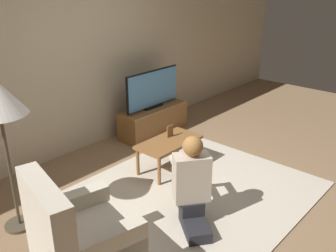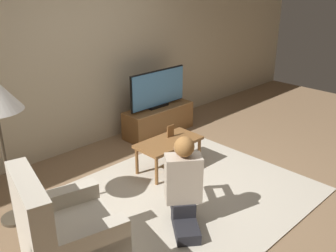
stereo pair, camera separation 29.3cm
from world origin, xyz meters
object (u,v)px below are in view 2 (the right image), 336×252
(coffee_table, at_px, (169,144))
(armchair, at_px, (67,239))
(tv, at_px, (158,89))
(person_kneeling, at_px, (183,182))

(coffee_table, relative_size, armchair, 0.88)
(tv, distance_m, coffee_table, 1.24)
(tv, height_order, coffee_table, tv)
(coffee_table, xyz_separation_m, armchair, (-1.79, -0.65, -0.04))
(tv, bearing_deg, armchair, -147.34)
(person_kneeling, bearing_deg, tv, -89.95)
(armchair, distance_m, person_kneeling, 1.15)
(coffee_table, distance_m, armchair, 1.90)
(armchair, relative_size, person_kneeling, 1.01)
(person_kneeling, bearing_deg, armchair, 25.59)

